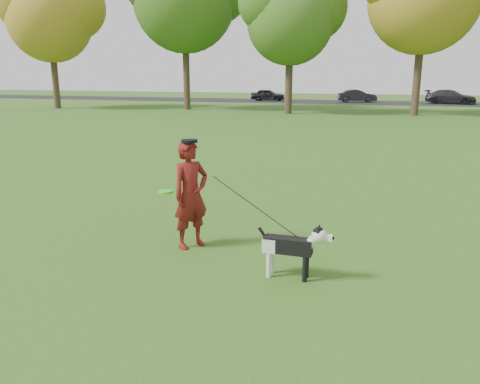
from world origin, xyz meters
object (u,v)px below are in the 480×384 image
(man, at_px, (191,195))
(car_left, at_px, (268,95))
(dog, at_px, (294,245))
(car_mid, at_px, (357,96))
(car_right, at_px, (451,97))

(man, bearing_deg, car_left, 45.37)
(dog, height_order, car_mid, car_mid)
(man, bearing_deg, dog, -78.73)
(car_left, bearing_deg, man, -167.68)
(car_right, bearing_deg, car_mid, 104.83)
(man, xyz_separation_m, dog, (1.70, -0.67, -0.36))
(car_right, bearing_deg, dog, -173.90)
(man, height_order, car_right, man)
(car_left, height_order, car_mid, car_mid)
(dog, relative_size, car_mid, 0.28)
(dog, height_order, car_left, car_left)
(car_left, bearing_deg, dog, -165.59)
(car_mid, bearing_deg, car_right, -104.08)
(car_mid, distance_m, car_right, 8.05)
(car_left, relative_size, car_right, 0.79)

